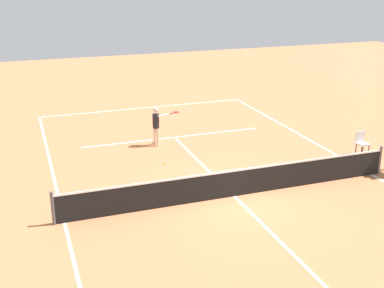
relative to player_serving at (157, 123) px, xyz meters
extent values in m
plane|color=#D37A4C|center=(-1.01, 5.85, -1.01)|extent=(60.00, 60.00, 0.00)
cube|color=white|center=(-1.01, -6.19, -1.01)|extent=(11.18, 0.10, 0.01)
cube|color=white|center=(-6.60, 5.85, -1.01)|extent=(0.10, 24.09, 0.01)
cube|color=white|center=(4.57, 5.85, -1.01)|extent=(0.10, 24.09, 0.01)
cube|color=white|center=(-1.01, -0.77, -1.01)|extent=(8.38, 0.10, 0.01)
cube|color=white|center=(-1.01, 5.85, -1.01)|extent=(0.10, 13.25, 0.01)
cylinder|color=#4C4C51|center=(-6.90, 5.85, -0.48)|extent=(0.10, 0.10, 1.07)
cylinder|color=#4C4C51|center=(4.87, 5.85, -0.48)|extent=(0.10, 0.10, 1.07)
cube|color=black|center=(-1.01, 5.85, -0.56)|extent=(11.78, 0.03, 0.91)
cube|color=white|center=(-1.01, 5.85, -0.08)|extent=(11.78, 0.04, 0.06)
cylinder|color=beige|center=(0.09, -0.08, -0.62)|extent=(0.12, 0.12, 0.79)
cylinder|color=beige|center=(0.01, 0.11, -0.62)|extent=(0.12, 0.12, 0.79)
cylinder|color=black|center=(0.05, 0.01, 0.09)|extent=(0.28, 0.28, 0.62)
sphere|color=beige|center=(0.05, 0.01, 0.58)|extent=(0.22, 0.22, 0.22)
cylinder|color=beige|center=(0.12, -0.16, 0.12)|extent=(0.09, 0.09, 0.55)
cylinder|color=beige|center=(-0.28, 0.08, 0.33)|extent=(0.54, 0.30, 0.09)
cylinder|color=black|center=(-0.65, -0.08, 0.33)|extent=(0.25, 0.13, 0.04)
ellipsoid|color=red|center=(-0.92, -0.19, 0.33)|extent=(0.40, 0.38, 0.04)
sphere|color=#CCE033|center=(0.38, 2.29, -0.98)|extent=(0.07, 0.07, 0.07)
cylinder|color=#262626|center=(-7.77, 4.16, -0.79)|extent=(0.04, 0.04, 0.45)
cylinder|color=#262626|center=(-7.42, 4.16, -0.79)|extent=(0.04, 0.04, 0.45)
cylinder|color=#262626|center=(-7.77, 3.81, -0.79)|extent=(0.04, 0.04, 0.45)
cylinder|color=#262626|center=(-7.42, 3.81, -0.79)|extent=(0.04, 0.04, 0.45)
cube|color=silver|center=(-7.60, 3.99, -0.53)|extent=(0.44, 0.44, 0.06)
cube|color=silver|center=(-7.60, 3.77, -0.28)|extent=(0.44, 0.04, 0.44)
camera|label=1|loc=(5.45, 19.77, 6.21)|focal=46.72mm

